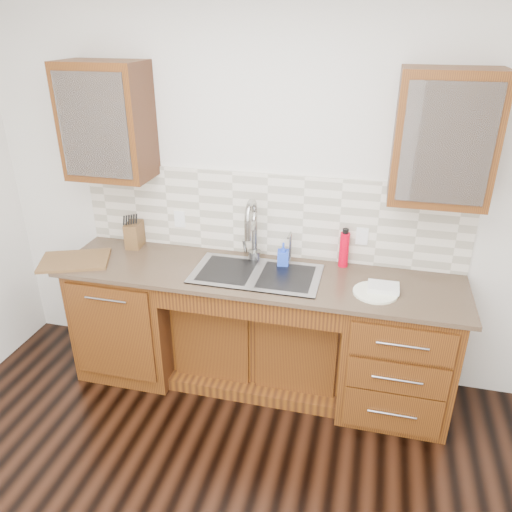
% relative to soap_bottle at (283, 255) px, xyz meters
% --- Properties ---
extents(wall_back, '(4.00, 0.10, 2.70)m').
position_rel_soap_bottle_xyz_m(wall_back, '(-0.14, 0.22, 0.36)').
color(wall_back, white).
rests_on(wall_back, ground).
extents(base_cabinet_left, '(0.70, 0.62, 0.88)m').
position_rel_soap_bottle_xyz_m(base_cabinet_left, '(-1.09, -0.14, -0.55)').
color(base_cabinet_left, '#593014').
rests_on(base_cabinet_left, ground).
extents(base_cabinet_center, '(1.20, 0.44, 0.70)m').
position_rel_soap_bottle_xyz_m(base_cabinet_center, '(-0.14, -0.05, -0.64)').
color(base_cabinet_center, '#593014').
rests_on(base_cabinet_center, ground).
extents(base_cabinet_right, '(0.70, 0.62, 0.88)m').
position_rel_soap_bottle_xyz_m(base_cabinet_right, '(0.81, -0.14, -0.55)').
color(base_cabinet_right, '#593014').
rests_on(base_cabinet_right, ground).
extents(countertop, '(2.70, 0.65, 0.03)m').
position_rel_soap_bottle_xyz_m(countertop, '(-0.14, -0.15, -0.10)').
color(countertop, '#84705B').
rests_on(countertop, base_cabinet_left).
extents(backsplash, '(2.70, 0.02, 0.59)m').
position_rel_soap_bottle_xyz_m(backsplash, '(-0.14, 0.16, 0.21)').
color(backsplash, beige).
rests_on(backsplash, wall_back).
extents(sink, '(0.84, 0.46, 0.19)m').
position_rel_soap_bottle_xyz_m(sink, '(-0.14, -0.17, -0.17)').
color(sink, '#9E9EA5').
rests_on(sink, countertop).
extents(faucet, '(0.04, 0.04, 0.40)m').
position_rel_soap_bottle_xyz_m(faucet, '(-0.21, 0.06, 0.12)').
color(faucet, '#999993').
rests_on(faucet, countertop).
extents(filter_tap, '(0.02, 0.02, 0.24)m').
position_rel_soap_bottle_xyz_m(filter_tap, '(0.04, 0.07, 0.04)').
color(filter_tap, '#999993').
rests_on(filter_tap, countertop).
extents(upper_cabinet_left, '(0.55, 0.34, 0.75)m').
position_rel_soap_bottle_xyz_m(upper_cabinet_left, '(-1.19, 0.00, 0.83)').
color(upper_cabinet_left, '#593014').
rests_on(upper_cabinet_left, wall_back).
extents(upper_cabinet_right, '(0.55, 0.34, 0.75)m').
position_rel_soap_bottle_xyz_m(upper_cabinet_right, '(0.91, 0.00, 0.83)').
color(upper_cabinet_right, '#593014').
rests_on(upper_cabinet_right, wall_back).
extents(outlet_left, '(0.08, 0.01, 0.12)m').
position_rel_soap_bottle_xyz_m(outlet_left, '(-0.79, 0.15, 0.13)').
color(outlet_left, white).
rests_on(outlet_left, backsplash).
extents(outlet_right, '(0.08, 0.01, 0.12)m').
position_rel_soap_bottle_xyz_m(outlet_right, '(0.51, 0.15, 0.13)').
color(outlet_right, white).
rests_on(outlet_right, backsplash).
extents(soap_bottle, '(0.09, 0.09, 0.17)m').
position_rel_soap_bottle_xyz_m(soap_bottle, '(0.00, 0.00, 0.00)').
color(soap_bottle, blue).
rests_on(soap_bottle, countertop).
extents(water_bottle, '(0.08, 0.08, 0.24)m').
position_rel_soap_bottle_xyz_m(water_bottle, '(0.40, 0.10, 0.04)').
color(water_bottle, red).
rests_on(water_bottle, countertop).
extents(plate, '(0.31, 0.31, 0.02)m').
position_rel_soap_bottle_xyz_m(plate, '(0.62, -0.24, -0.08)').
color(plate, white).
rests_on(plate, countertop).
extents(dish_towel, '(0.19, 0.14, 0.03)m').
position_rel_soap_bottle_xyz_m(dish_towel, '(0.67, -0.20, -0.05)').
color(dish_towel, '#F5F3CC').
rests_on(dish_towel, plate).
extents(knife_block, '(0.12, 0.18, 0.18)m').
position_rel_soap_bottle_xyz_m(knife_block, '(-1.12, 0.06, 0.01)').
color(knife_block, olive).
rests_on(knife_block, countertop).
extents(cutting_board, '(0.54, 0.47, 0.02)m').
position_rel_soap_bottle_xyz_m(cutting_board, '(-1.41, -0.29, -0.07)').
color(cutting_board, '#A46E31').
rests_on(cutting_board, countertop).
extents(cup_left_a, '(0.17, 0.17, 0.11)m').
position_rel_soap_bottle_xyz_m(cup_left_a, '(-1.34, 0.00, 0.79)').
color(cup_left_a, white).
rests_on(cup_left_a, upper_cabinet_left).
extents(cup_left_b, '(0.11, 0.11, 0.09)m').
position_rel_soap_bottle_xyz_m(cup_left_b, '(-1.06, 0.00, 0.78)').
color(cup_left_b, silver).
rests_on(cup_left_b, upper_cabinet_left).
extents(cup_right_a, '(0.12, 0.12, 0.09)m').
position_rel_soap_bottle_xyz_m(cup_right_a, '(0.79, 0.00, 0.78)').
color(cup_right_a, white).
rests_on(cup_right_a, upper_cabinet_right).
extents(cup_right_b, '(0.12, 0.12, 0.10)m').
position_rel_soap_bottle_xyz_m(cup_right_b, '(1.06, 0.00, 0.78)').
color(cup_right_b, white).
rests_on(cup_right_b, upper_cabinet_right).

